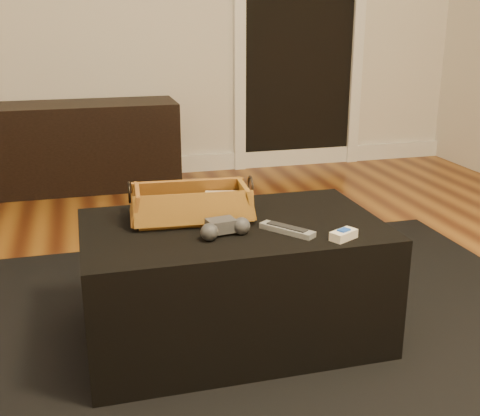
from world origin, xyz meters
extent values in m
cube|color=brown|center=(0.00, 0.00, -0.01)|extent=(5.00, 5.50, 0.01)
cube|color=white|center=(0.00, 2.73, 0.06)|extent=(5.00, 0.04, 0.12)
cube|color=black|center=(1.30, 2.73, 1.02)|extent=(0.82, 0.02, 2.00)
cube|color=white|center=(0.85, 2.72, 1.02)|extent=(0.08, 0.05, 2.05)
cube|color=white|center=(1.75, 2.72, 1.02)|extent=(0.08, 0.05, 2.05)
cube|color=black|center=(-0.36, 2.51, 0.28)|extent=(1.42, 0.45, 0.56)
cube|color=black|center=(0.19, 0.32, 0.01)|extent=(2.60, 2.00, 0.01)
cube|color=black|center=(0.19, 0.37, 0.22)|extent=(1.00, 0.60, 0.42)
cube|color=black|center=(0.05, 0.43, 0.46)|extent=(0.22, 0.06, 0.02)
cube|color=#C6B489|center=(0.18, 0.47, 0.48)|extent=(0.13, 0.10, 0.06)
cube|color=#985F22|center=(0.07, 0.45, 0.44)|extent=(0.38, 0.19, 0.01)
cube|color=#9A5F22|center=(0.07, 0.54, 0.50)|extent=(0.39, 0.06, 0.10)
cube|color=#A26924|center=(0.06, 0.36, 0.50)|extent=(0.39, 0.06, 0.10)
cube|color=#AC7726|center=(0.26, 0.43, 0.50)|extent=(0.05, 0.20, 0.10)
cube|color=#9A6122|center=(-0.12, 0.46, 0.50)|extent=(0.05, 0.20, 0.10)
torus|color=black|center=(0.27, 0.43, 0.54)|extent=(0.01, 0.07, 0.07)
torus|color=black|center=(-0.14, 0.46, 0.54)|extent=(0.01, 0.07, 0.07)
cube|color=#353538|center=(0.13, 0.28, 0.46)|extent=(0.10, 0.07, 0.04)
sphere|color=#2E2E31|center=(0.08, 0.24, 0.46)|extent=(0.07, 0.07, 0.06)
sphere|color=#313134|center=(0.19, 0.27, 0.46)|extent=(0.07, 0.07, 0.06)
cube|color=gray|center=(0.34, 0.24, 0.44)|extent=(0.15, 0.18, 0.02)
cube|color=black|center=(0.34, 0.24, 0.45)|extent=(0.11, 0.13, 0.00)
cube|color=silver|center=(0.49, 0.14, 0.45)|extent=(0.10, 0.08, 0.03)
cube|color=blue|center=(0.49, 0.14, 0.46)|extent=(0.05, 0.04, 0.01)
camera|label=1|loc=(-0.28, -1.47, 1.11)|focal=45.00mm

